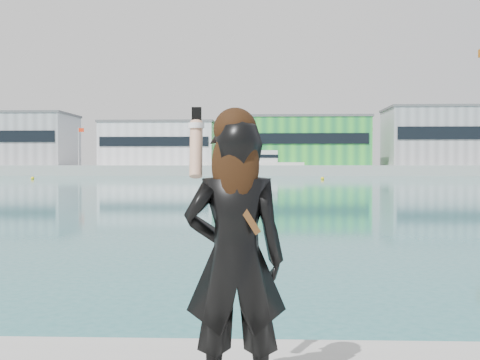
% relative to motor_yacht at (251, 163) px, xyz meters
% --- Properties ---
extents(far_quay, '(320.00, 40.00, 2.00)m').
position_rel_motor_yacht_xyz_m(far_quay, '(1.76, 13.28, -1.57)').
color(far_quay, '#9E9E99').
rests_on(far_quay, ground).
extents(warehouse_grey_left, '(26.52, 16.36, 11.50)m').
position_rel_motor_yacht_xyz_m(warehouse_grey_left, '(-53.24, 11.26, 5.19)').
color(warehouse_grey_left, gray).
rests_on(warehouse_grey_left, far_quay).
extents(warehouse_white, '(24.48, 15.35, 9.50)m').
position_rel_motor_yacht_xyz_m(warehouse_white, '(-20.24, 11.26, 4.19)').
color(warehouse_white, silver).
rests_on(warehouse_white, far_quay).
extents(warehouse_green, '(30.60, 16.36, 10.50)m').
position_rel_motor_yacht_xyz_m(warehouse_green, '(9.76, 11.26, 4.69)').
color(warehouse_green, '#228840').
rests_on(warehouse_green, far_quay).
extents(warehouse_grey_right, '(25.50, 15.35, 12.50)m').
position_rel_motor_yacht_xyz_m(warehouse_grey_right, '(41.76, 11.26, 5.69)').
color(warehouse_grey_right, gray).
rests_on(warehouse_grey_right, far_quay).
extents(flagpole_left, '(1.28, 0.16, 8.00)m').
position_rel_motor_yacht_xyz_m(flagpole_left, '(-36.15, 4.28, 3.97)').
color(flagpole_left, silver).
rests_on(flagpole_left, far_quay).
extents(flagpole_right, '(1.28, 0.16, 8.00)m').
position_rel_motor_yacht_xyz_m(flagpole_right, '(23.85, 4.28, 3.97)').
color(flagpole_right, silver).
rests_on(flagpole_right, far_quay).
extents(motor_yacht, '(20.31, 10.60, 9.13)m').
position_rel_motor_yacht_xyz_m(motor_yacht, '(0.00, 0.00, 0.00)').
color(motor_yacht, white).
rests_on(motor_yacht, ground).
extents(buoy_near, '(0.50, 0.50, 0.50)m').
position_rel_motor_yacht_xyz_m(buoy_near, '(10.97, -34.03, -2.57)').
color(buoy_near, yellow).
rests_on(buoy_near, ground).
extents(buoy_far, '(0.50, 0.50, 0.50)m').
position_rel_motor_yacht_xyz_m(buoy_far, '(-31.16, -33.86, -2.57)').
color(buoy_far, yellow).
rests_on(buoy_far, ground).
extents(woman, '(0.60, 0.42, 1.66)m').
position_rel_motor_yacht_xyz_m(woman, '(2.37, -116.90, -0.93)').
color(woman, black).
rests_on(woman, near_quay).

